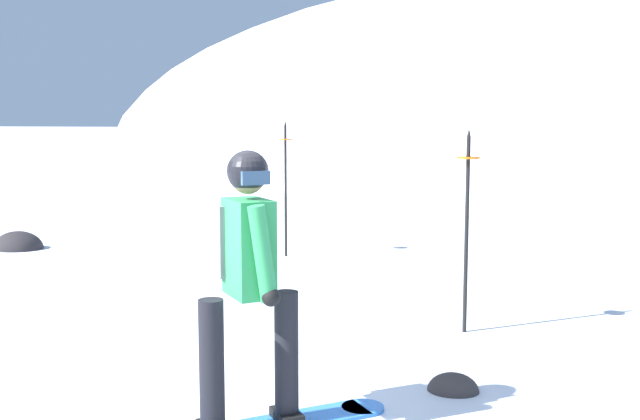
{
  "coord_description": "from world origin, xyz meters",
  "views": [
    {
      "loc": [
        2.02,
        -3.99,
        1.9
      ],
      "look_at": [
        0.21,
        3.23,
        1.0
      ],
      "focal_mm": 42.78,
      "sensor_mm": 36.0,
      "label": 1
    }
  ],
  "objects_px": {
    "snowboarder_main": "(247,282)",
    "piste_marker_near": "(467,217)",
    "rock_dark": "(18,249)",
    "rock_mid": "(453,391)",
    "piste_marker_far": "(286,179)"
  },
  "relations": [
    {
      "from": "snowboarder_main",
      "to": "piste_marker_near",
      "type": "distance_m",
      "value": 2.75
    },
    {
      "from": "snowboarder_main",
      "to": "piste_marker_near",
      "type": "bearing_deg",
      "value": 65.16
    },
    {
      "from": "piste_marker_near",
      "to": "rock_dark",
      "type": "xyz_separation_m",
      "value": [
        -6.6,
        2.84,
        -1.04
      ]
    },
    {
      "from": "rock_dark",
      "to": "rock_mid",
      "type": "height_order",
      "value": "rock_dark"
    },
    {
      "from": "snowboarder_main",
      "to": "piste_marker_far",
      "type": "distance_m",
      "value": 5.91
    },
    {
      "from": "snowboarder_main",
      "to": "rock_dark",
      "type": "bearing_deg",
      "value": 135.56
    },
    {
      "from": "rock_mid",
      "to": "rock_dark",
      "type": "bearing_deg",
      "value": 146.55
    },
    {
      "from": "rock_mid",
      "to": "snowboarder_main",
      "type": "bearing_deg",
      "value": -140.33
    },
    {
      "from": "piste_marker_far",
      "to": "rock_dark",
      "type": "relative_size",
      "value": 2.52
    },
    {
      "from": "piste_marker_near",
      "to": "rock_mid",
      "type": "bearing_deg",
      "value": -89.49
    },
    {
      "from": "piste_marker_far",
      "to": "rock_dark",
      "type": "bearing_deg",
      "value": -174.53
    },
    {
      "from": "piste_marker_near",
      "to": "rock_mid",
      "type": "xyz_separation_m",
      "value": [
        0.01,
        -1.53,
        -1.04
      ]
    },
    {
      "from": "piste_marker_near",
      "to": "rock_dark",
      "type": "relative_size",
      "value": 2.45
    },
    {
      "from": "snowboarder_main",
      "to": "rock_dark",
      "type": "xyz_separation_m",
      "value": [
        -5.45,
        5.34,
        -0.92
      ]
    },
    {
      "from": "snowboarder_main",
      "to": "rock_mid",
      "type": "distance_m",
      "value": 1.78
    }
  ]
}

